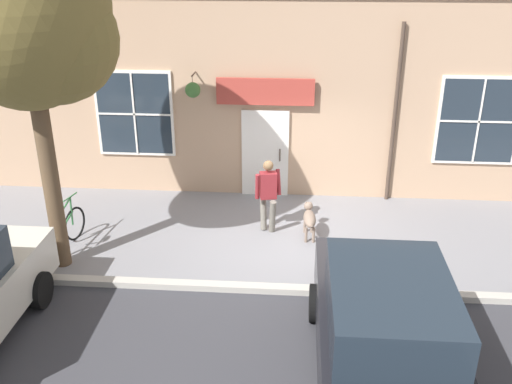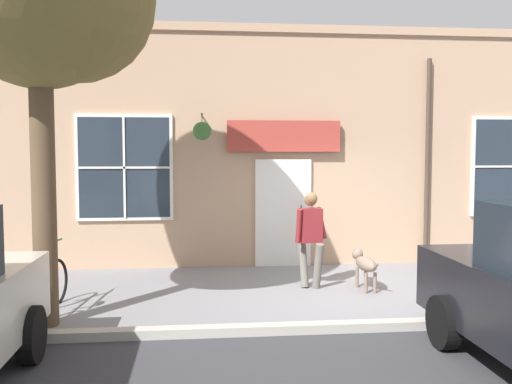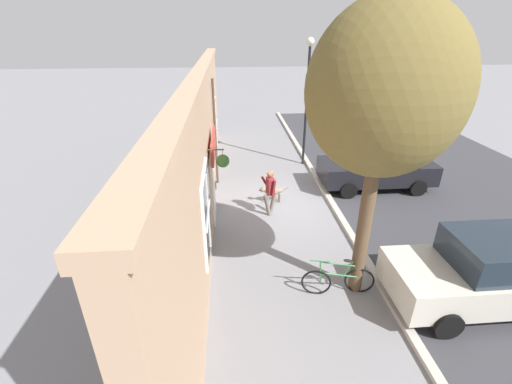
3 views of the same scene
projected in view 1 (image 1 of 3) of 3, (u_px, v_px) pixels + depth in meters
name	position (u px, v px, depth m)	size (l,w,h in m)	color
ground_plane	(290.00, 238.00, 11.81)	(90.00, 90.00, 0.00)	gray
storefront_facade	(294.00, 98.00, 12.98)	(0.95, 18.00, 4.70)	tan
pedestrian_walking	(268.00, 190.00, 11.73)	(0.57, 0.55, 1.59)	#6B665B
dog_on_leash	(309.00, 218.00, 11.73)	(1.11, 0.29, 0.64)	#7F6B5B
street_tree_by_curb	(31.00, 16.00, 9.04)	(3.03, 2.82, 6.38)	brown
leaning_bicycle	(65.00, 233.00, 11.19)	(1.74, 0.21, 1.00)	black
parked_car_mid_block	(385.00, 331.00, 7.60)	(4.30, 1.94, 1.75)	black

